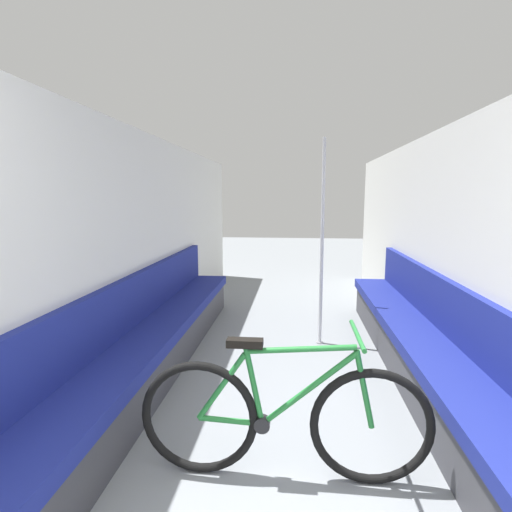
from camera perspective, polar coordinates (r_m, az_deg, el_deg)
The scene contains 6 objects.
wall_left at distance 3.71m, azimuth -18.34°, elevation 0.55°, with size 0.10×8.98×2.21m, color silver.
wall_right at distance 3.65m, azimuth 27.36°, elevation -0.10°, with size 0.10×8.98×2.21m, color silver.
bench_seat_row_left at distance 3.76m, azimuth -14.40°, elevation -11.83°, with size 0.47×4.46×0.90m.
bench_seat_row_right at distance 3.71m, azimuth 22.99°, elevation -12.53°, with size 0.47×4.46×0.90m.
bicycle at distance 2.41m, azimuth 3.91°, elevation -22.14°, with size 1.64×0.46×0.87m.
grab_pole_near at distance 4.27m, azimuth 9.40°, elevation 1.34°, with size 0.08×0.08×2.19m.
Camera 1 is at (0.08, -0.47, 1.59)m, focal length 28.00 mm.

